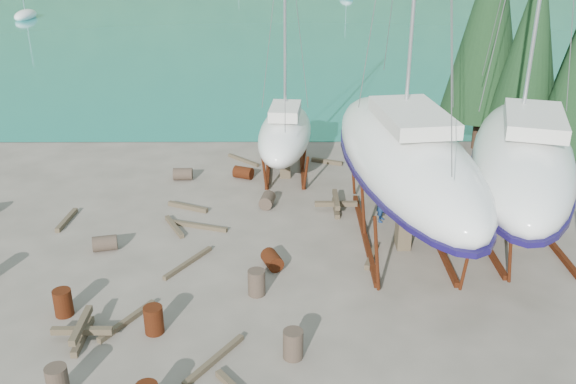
{
  "coord_description": "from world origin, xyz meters",
  "views": [
    {
      "loc": [
        0.83,
        -18.41,
        11.57
      ],
      "look_at": [
        0.95,
        3.0,
        2.24
      ],
      "focal_mm": 40.0,
      "sensor_mm": 36.0,
      "label": 1
    }
  ],
  "objects_px": {
    "large_sailboat_near": "(406,157)",
    "small_sailboat_shore": "(285,133)",
    "large_sailboat_far": "(522,158)",
    "worker": "(382,202)"
  },
  "relations": [
    {
      "from": "large_sailboat_near",
      "to": "small_sailboat_shore",
      "type": "relative_size",
      "value": 1.7
    },
    {
      "from": "large_sailboat_far",
      "to": "worker",
      "type": "bearing_deg",
      "value": -178.18
    },
    {
      "from": "large_sailboat_near",
      "to": "large_sailboat_far",
      "type": "height_order",
      "value": "large_sailboat_near"
    },
    {
      "from": "large_sailboat_far",
      "to": "worker",
      "type": "xyz_separation_m",
      "value": [
        -4.89,
        1.3,
        -2.37
      ]
    },
    {
      "from": "small_sailboat_shore",
      "to": "worker",
      "type": "distance_m",
      "value": 6.7
    },
    {
      "from": "large_sailboat_far",
      "to": "small_sailboat_shore",
      "type": "bearing_deg",
      "value": 159.89
    },
    {
      "from": "small_sailboat_shore",
      "to": "large_sailboat_far",
      "type": "bearing_deg",
      "value": -31.31
    },
    {
      "from": "large_sailboat_near",
      "to": "large_sailboat_far",
      "type": "bearing_deg",
      "value": -4.46
    },
    {
      "from": "large_sailboat_near",
      "to": "worker",
      "type": "distance_m",
      "value": 2.99
    },
    {
      "from": "large_sailboat_near",
      "to": "worker",
      "type": "bearing_deg",
      "value": 100.16
    }
  ]
}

